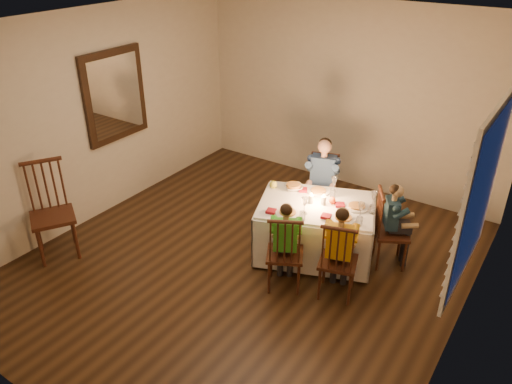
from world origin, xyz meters
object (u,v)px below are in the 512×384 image
Objects in this scene: child_yellow at (335,293)px; serving_bowl at (293,187)px; chair_adult at (319,222)px; dining_table at (316,219)px; adult at (319,222)px; child_teal at (387,262)px; chair_end at (387,262)px; child_green at (284,285)px; chair_near_right at (335,293)px; chair_extra at (61,254)px; chair_near_left at (284,285)px.

serving_bowl is (-0.92, 0.67, 0.69)m from child_yellow.
child_yellow reaches higher than chair_adult.
serving_bowl is at bearing 137.83° from dining_table.
chair_adult is at bearing 0.00° from adult.
child_teal is (0.78, 0.31, -0.47)m from dining_table.
serving_bowl reaches higher than child_yellow.
chair_end is (1.05, -0.36, 0.00)m from chair_adult.
child_green is at bearing -96.20° from adult.
child_yellow reaches higher than child_teal.
chair_adult is 0.79× the size of adult.
child_yellow reaches higher than chair_near_right.
serving_bowl is (-1.17, -0.15, 0.69)m from chair_end.
child_yellow is at bearing -65.09° from dining_table.
chair_end is 3.79m from chair_extra.
dining_table is 0.96m from child_teal.
chair_extra is at bearing 4.05° from child_yellow.
adult is 5.38× the size of serving_bowl.
chair_near_left is 1.27m from child_teal.
chair_adult is (-0.27, 0.67, -0.47)m from dining_table.
chair_near_right is at bearing 171.56° from child_green.
dining_table is at bearing -116.85° from chair_near_left.
dining_table is 1.33× the size of adult.
child_teal is at bearing -27.44° from chair_extra.
chair_adult is 0.91× the size of child_teal.
chair_extra reaches higher than child_green.
child_teal is at bearing -155.36° from child_green.
child_yellow is at bearing -74.03° from chair_adult.
chair_adult and chair_end have the same top height.
child_teal is (1.05, -0.36, 0.00)m from chair_adult.
chair_adult is 4.25× the size of serving_bowl.
chair_extra is (-3.24, -1.97, 0.00)m from chair_end.
chair_extra is at bearing -6.64° from chair_near_left.
serving_bowl reaches higher than chair_adult.
chair_end is 0.80× the size of chair_extra.
adult is at bearing 41.62° from chair_end.
child_yellow is (0.53, -0.52, -0.47)m from dining_table.
chair_near_right is 0.79× the size of adult.
child_green reaches higher than chair_near_right.
child_green is 1.27m from child_teal.
dining_table is 0.87m from chair_adult.
adult is 1.11× the size of child_yellow.
chair_near_left is 0.00m from child_green.
dining_table is at bearing 82.12° from child_teal.
chair_near_left is 0.80× the size of chair_extra.
child_green is (0.29, -1.37, 0.00)m from adult.
child_yellow is at bearing -74.03° from adult.
serving_bowl is (-0.41, 0.85, 0.69)m from chair_near_left.
chair_adult is 0.00m from adult.
serving_bowl is at bearing -53.10° from chair_near_right.
child_yellow reaches higher than child_green.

